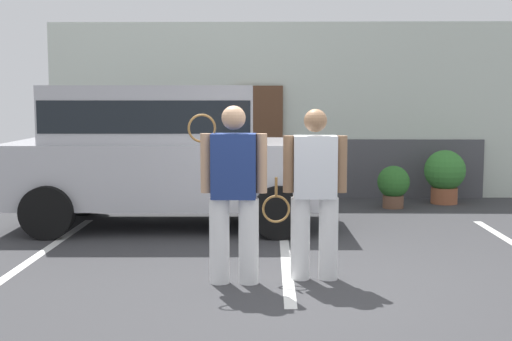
{
  "coord_description": "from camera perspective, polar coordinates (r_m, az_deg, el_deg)",
  "views": [
    {
      "loc": [
        -0.28,
        -6.72,
        1.91
      ],
      "look_at": [
        -0.43,
        1.2,
        1.05
      ],
      "focal_mm": 48.31,
      "sensor_mm": 36.0,
      "label": 1
    }
  ],
  "objects": [
    {
      "name": "tennis_player_woman",
      "position": [
        7.15,
        4.85,
        -1.79
      ],
      "size": [
        0.91,
        0.28,
        1.78
      ],
      "rotation": [
        0.0,
        0.0,
        3.15
      ],
      "color": "white",
      "rests_on": "ground_plane"
    },
    {
      "name": "parked_suv",
      "position": [
        10.16,
        -7.66,
        1.82
      ],
      "size": [
        4.64,
        2.24,
        2.05
      ],
      "rotation": [
        0.0,
        0.0,
        0.02
      ],
      "color": "#B7B7BC",
      "rests_on": "ground_plane"
    },
    {
      "name": "ground_plane",
      "position": [
        6.99,
        3.4,
        -9.67
      ],
      "size": [
        40.0,
        40.0,
        0.0
      ],
      "primitive_type": "plane",
      "color": "#38383A"
    },
    {
      "name": "house_frontage",
      "position": [
        13.08,
        2.33,
        4.56
      ],
      "size": [
        8.86,
        0.4,
        3.27
      ],
      "color": "silver",
      "rests_on": "ground_plane"
    },
    {
      "name": "tennis_player_man",
      "position": [
        6.97,
        -1.88,
        -1.75
      ],
      "size": [
        0.81,
        0.29,
        1.81
      ],
      "rotation": [
        0.0,
        0.0,
        3.13
      ],
      "color": "white",
      "rests_on": "ground_plane"
    },
    {
      "name": "potted_plant_by_porch",
      "position": [
        11.98,
        11.31,
        -1.15
      ],
      "size": [
        0.55,
        0.55,
        0.73
      ],
      "color": "brown",
      "rests_on": "ground_plane"
    },
    {
      "name": "parking_stripe_1",
      "position": [
        8.44,
        2.45,
        -6.87
      ],
      "size": [
        0.12,
        4.4,
        0.01
      ],
      "primitive_type": "cube",
      "color": "silver",
      "rests_on": "ground_plane"
    },
    {
      "name": "potted_plant_secondary",
      "position": [
        12.67,
        15.36,
        -0.28
      ],
      "size": [
        0.73,
        0.73,
        0.96
      ],
      "color": "#9E5638",
      "rests_on": "ground_plane"
    },
    {
      "name": "parking_stripe_0",
      "position": [
        8.89,
        -17.26,
        -6.48
      ],
      "size": [
        0.12,
        4.4,
        0.01
      ],
      "primitive_type": "cube",
      "color": "silver",
      "rests_on": "ground_plane"
    }
  ]
}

